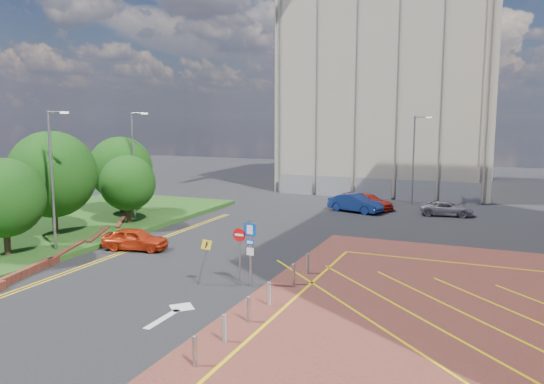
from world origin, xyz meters
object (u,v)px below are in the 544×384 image
Objects in this scene: lamp_left_near at (53,175)px; tree_c at (128,183)px; car_red_left at (135,239)px; sign_cluster at (246,246)px; tree_b at (52,174)px; tree_d at (121,168)px; warning_sign at (204,256)px; car_red_back at (368,202)px; tree_a at (4,198)px; car_silver_back at (446,209)px; car_blue_back at (355,203)px; lamp_left_far at (134,160)px; lamp_back at (414,157)px.

tree_c is at bearing 97.69° from lamp_left_near.
car_red_left is (3.59, 2.61, -3.99)m from lamp_left_near.
lamp_left_near reaches higher than sign_cluster.
tree_b is 8.07m from tree_d.
tree_d is at bearing 135.00° from tree_c.
warning_sign is 0.50× the size of car_red_back.
tree_d is 1.56× the size of car_red_left.
tree_a is 1.69× the size of sign_cluster.
tree_a is 1.31× the size of car_silver_back.
car_blue_back is at bearing 85.38° from warning_sign.
car_blue_back is 1.11× the size of car_silver_back.
sign_cluster is 0.77× the size of car_silver_back.
warning_sign is at bearing -40.40° from tree_d.
lamp_left_far is at bearing 143.18° from sign_cluster.
tree_a is 2.80m from lamp_left_near.
lamp_left_far is (-2.00, 10.00, 0.00)m from lamp_left_near.
sign_cluster is (13.80, -9.02, -1.24)m from tree_c.
tree_c is 1.09× the size of car_red_back.
sign_cluster is 21.27m from car_blue_back.
car_red_back is (14.92, 23.96, -2.85)m from tree_a.
car_blue_back is at bearing 41.73° from tree_c.
car_red_back is at bearing 88.44° from sign_cluster.
car_red_back is (-3.16, -4.04, -3.71)m from lamp_back.
warning_sign reaches higher than car_red_back.
car_silver_back is (23.88, 10.48, -3.30)m from tree_d.
tree_d reaches higher than car_red_back.
tree_a is 28.37m from car_red_back.
warning_sign is at bearing -169.01° from car_red_back.
lamp_left_near is 29.50m from car_silver_back.
lamp_left_near is (1.08, -8.00, 1.47)m from tree_c.
lamp_back reaches higher than tree_d.
tree_b is 7.57m from car_red_left.
lamp_left_near is 1.78× the size of car_red_back.
car_red_left is (5.59, -7.39, -3.99)m from lamp_left_far.
tree_a is 26.52m from car_blue_back.
tree_d is at bearing 29.48° from car_red_left.
tree_d is 0.76× the size of lamp_left_near.
car_red_back is at bearing -5.93° from car_blue_back.
tree_c is at bearing -134.32° from lamp_back.
warning_sign is at bearing -168.21° from car_blue_back.
car_red_back is 6.47m from car_silver_back.
lamp_left_far reaches higher than tree_c.
lamp_left_far is 1.78× the size of car_red_back.
tree_a is at bearing 129.88° from car_silver_back.
tree_a is 7.48m from car_red_left.
tree_d is at bearing 139.60° from warning_sign.
lamp_left_far is 1.94× the size of car_silver_back.
sign_cluster reaches higher than car_red_back.
sign_cluster is at bearing -35.58° from tree_d.
car_blue_back is at bearing 28.91° from tree_d.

